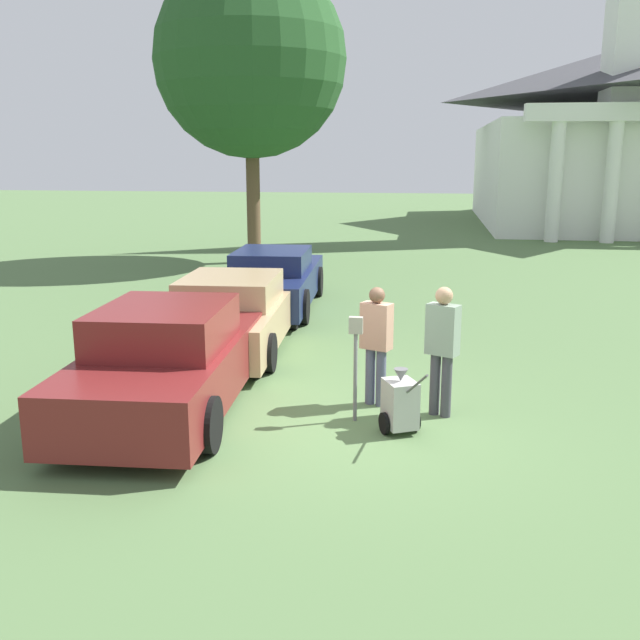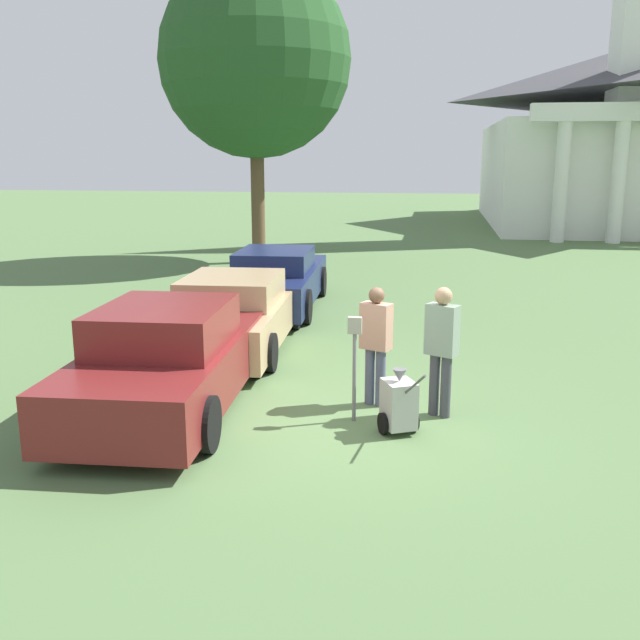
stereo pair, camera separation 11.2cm
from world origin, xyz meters
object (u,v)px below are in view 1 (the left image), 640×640
(equipment_cart, at_px, (400,403))
(parked_car_tan, at_px, (233,314))
(parked_car_navy, at_px, (273,280))
(parked_car_maroon, at_px, (170,361))
(church, at_px, (598,127))
(person_worker, at_px, (376,339))
(parking_meter, at_px, (356,349))
(person_supervisor, at_px, (442,343))

(equipment_cart, bearing_deg, parked_car_tan, 105.52)
(parked_car_navy, relative_size, equipment_cart, 5.09)
(parked_car_maroon, distance_m, church, 32.15)
(person_worker, height_order, equipment_cart, person_worker)
(parked_car_maroon, height_order, church, church)
(parked_car_navy, distance_m, person_worker, 6.80)
(parked_car_maroon, bearing_deg, parked_car_navy, 86.92)
(parked_car_tan, relative_size, person_worker, 2.85)
(equipment_cart, relative_size, church, 0.04)
(parking_meter, bearing_deg, church, 72.83)
(parked_car_tan, distance_m, equipment_cart, 4.89)
(person_supervisor, bearing_deg, parked_car_navy, -33.30)
(parked_car_tan, height_order, parked_car_navy, parked_car_navy)
(equipment_cart, bearing_deg, church, 48.75)
(parked_car_tan, xyz_separation_m, equipment_cart, (3.19, -3.69, -0.25))
(parking_meter, relative_size, church, 0.06)
(person_supervisor, bearing_deg, equipment_cart, 80.47)
(parked_car_maroon, bearing_deg, person_worker, 8.38)
(church, bearing_deg, parked_car_tan, -114.06)
(person_worker, xyz_separation_m, church, (8.96, 29.06, 3.89))
(parked_car_navy, bearing_deg, parking_meter, -72.43)
(parked_car_tan, relative_size, church, 0.20)
(person_worker, xyz_separation_m, person_supervisor, (0.90, -0.30, 0.05))
(parking_meter, bearing_deg, parked_car_maroon, 177.80)
(parked_car_navy, relative_size, parking_meter, 3.58)
(person_worker, distance_m, church, 30.66)
(equipment_cart, xyz_separation_m, church, (8.58, 30.06, 4.47))
(person_supervisor, xyz_separation_m, church, (8.06, 29.36, 3.84))
(person_supervisor, xyz_separation_m, equipment_cart, (-0.52, -0.70, -0.63))
(person_worker, height_order, church, church)
(parking_meter, height_order, person_worker, person_worker)
(parked_car_tan, height_order, person_worker, person_worker)
(parked_car_maroon, distance_m, person_worker, 2.88)
(parked_car_tan, bearing_deg, person_worker, -46.92)
(parked_car_maroon, bearing_deg, parking_meter, -5.28)
(parking_meter, bearing_deg, person_worker, 71.64)
(parked_car_maroon, distance_m, equipment_cart, 3.23)
(person_worker, bearing_deg, parking_meter, 95.32)
(parking_meter, xyz_separation_m, person_supervisor, (1.12, 0.37, 0.03))
(church, bearing_deg, equipment_cart, -105.93)
(church, bearing_deg, person_worker, -107.14)
(parked_car_navy, height_order, person_worker, person_worker)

